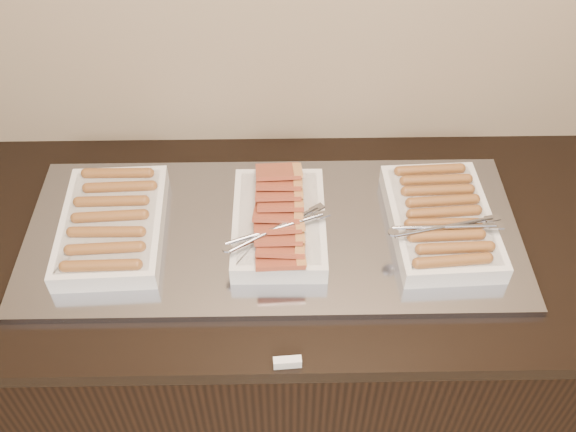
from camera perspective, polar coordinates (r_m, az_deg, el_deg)
The scene contains 6 objects.
counter at distance 1.94m, azimuth -1.54°, elevation -10.57°, with size 2.06×0.76×0.90m.
warming_tray at distance 1.57m, azimuth -1.34°, elevation -1.52°, with size 1.20×0.50×0.02m, color #9597A3.
dish_left at distance 1.59m, azimuth -15.35°, elevation -0.68°, with size 0.25×0.37×0.07m.
dish_center at distance 1.53m, azimuth -0.84°, elevation -0.51°, with size 0.26×0.35×0.09m.
dish_right at distance 1.58m, azimuth 13.45°, elevation -0.35°, with size 0.27×0.37×0.08m.
label_holder at distance 1.36m, azimuth -0.05°, elevation -12.88°, with size 0.06×0.02×0.02m, color silver.
Camera 1 is at (0.03, 1.08, 2.08)m, focal length 40.00 mm.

